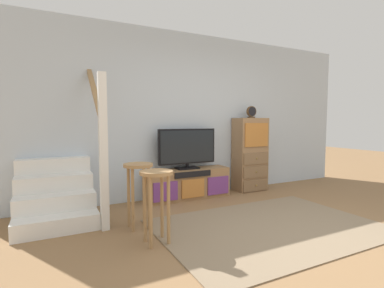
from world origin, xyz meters
TOP-DOWN VIEW (x-y plane):
  - ground_plane at (0.00, 0.00)m, footprint 20.00×20.00m
  - back_wall at (0.00, 2.46)m, footprint 6.40×0.12m
  - area_rug at (0.00, 0.60)m, footprint 2.60×1.80m
  - media_console at (-0.30, 2.19)m, footprint 1.38×0.38m
  - television at (-0.30, 2.22)m, footprint 0.99×0.22m
  - side_cabinet at (0.96, 2.20)m, footprint 0.58×0.38m
  - desk_clock at (0.96, 2.19)m, footprint 0.19×0.08m
  - staircase at (-2.24, 2.20)m, footprint 1.00×1.36m
  - bar_stool_near at (-1.34, 0.78)m, footprint 0.34×0.34m
  - bar_stool_far at (-1.38, 1.28)m, footprint 0.34×0.34m

SIDE VIEW (x-z plane):
  - ground_plane at x=0.00m, z-range 0.00..0.00m
  - area_rug at x=0.00m, z-range 0.00..0.01m
  - media_console at x=-0.30m, z-range 0.00..0.48m
  - staircase at x=-2.24m, z-range -0.73..1.47m
  - bar_stool_near at x=-1.34m, z-range 0.18..0.93m
  - bar_stool_far at x=-1.38m, z-range 0.18..0.94m
  - side_cabinet at x=0.96m, z-range 0.00..1.31m
  - television at x=-0.30m, z-range 0.50..1.15m
  - back_wall at x=0.00m, z-range 0.00..2.70m
  - desk_clock at x=0.96m, z-range 1.31..1.52m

